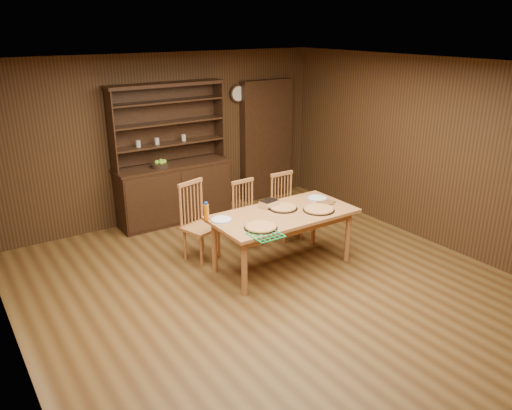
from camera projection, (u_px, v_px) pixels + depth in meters
floor at (275, 291)px, 5.97m from camera, size 6.00×6.00×0.00m
room_shell at (277, 163)px, 5.42m from camera, size 6.00×6.00×6.00m
china_hutch at (173, 185)px, 7.91m from camera, size 1.84×0.52×2.17m
doorway at (266, 140)px, 8.86m from camera, size 1.00×0.18×2.10m
wall_clock at (238, 94)px, 8.32m from camera, size 0.30×0.05×0.30m
dining_table at (283, 219)px, 6.34m from camera, size 1.85×0.92×0.75m
chair_left at (197, 218)px, 6.64m from camera, size 0.54×0.52×1.07m
chair_center at (246, 211)px, 7.10m from camera, size 0.40×0.38×0.94m
chair_right at (285, 204)px, 7.32m from camera, size 0.40×0.38×0.97m
pizza_left at (261, 227)px, 5.84m from camera, size 0.40×0.40×0.04m
pizza_right at (319, 209)px, 6.39m from camera, size 0.41×0.41×0.04m
pizza_center at (283, 208)px, 6.45m from camera, size 0.37×0.37×0.04m
cooling_rack at (266, 235)px, 5.65m from camera, size 0.34×0.34×0.01m
plate_left at (221, 219)px, 6.08m from camera, size 0.27×0.27×0.02m
plate_right at (317, 198)px, 6.82m from camera, size 0.28×0.28×0.02m
foil_dish at (269, 204)px, 6.50m from camera, size 0.25×0.20×0.09m
juice_bottle at (206, 212)px, 6.05m from camera, size 0.06×0.06×0.23m
pot_holder_a at (326, 202)px, 6.69m from camera, size 0.23×0.23×0.01m
pot_holder_b at (326, 203)px, 6.64m from camera, size 0.22×0.22×0.01m
fruit_bowl at (160, 164)px, 7.60m from camera, size 0.28×0.28×0.12m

